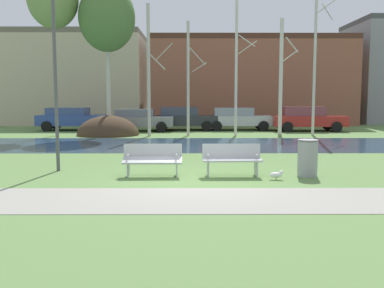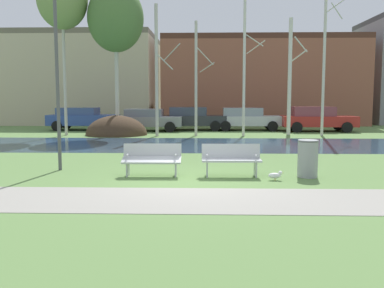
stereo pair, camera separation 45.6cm
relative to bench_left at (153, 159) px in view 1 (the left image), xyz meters
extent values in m
plane|color=#5B7F42|center=(1.08, 9.13, -0.47)|extent=(120.00, 120.00, 0.00)
cube|color=gray|center=(1.08, -2.78, -0.47)|extent=(60.00, 2.30, 0.01)
cube|color=#2D475B|center=(1.08, 7.79, -0.47)|extent=(80.00, 6.05, 0.01)
ellipsoid|color=#423021|center=(-3.55, 12.61, -0.47)|extent=(3.44, 3.19, 2.19)
cube|color=#B2B5B7|center=(0.00, -0.09, -0.02)|extent=(1.61, 0.51, 0.16)
cube|color=#B2B5B7|center=(0.00, 0.19, 0.20)|extent=(1.60, 0.11, 0.40)
cube|color=#B2B5B7|center=(-0.66, -0.05, -0.25)|extent=(0.05, 0.43, 0.45)
cube|color=#B2B5B7|center=(0.66, -0.02, -0.25)|extent=(0.05, 0.43, 0.45)
cylinder|color=#B2B5B7|center=(-0.65, -0.09, 0.12)|extent=(0.05, 0.28, 0.04)
cylinder|color=#B2B5B7|center=(0.66, -0.06, 0.12)|extent=(0.05, 0.28, 0.04)
cube|color=#B2B5B7|center=(2.17, -0.09, -0.02)|extent=(1.61, 0.51, 0.05)
cube|color=#B2B5B7|center=(2.16, 0.19, 0.20)|extent=(1.60, 0.11, 0.40)
cube|color=#B2B5B7|center=(1.51, -0.05, -0.25)|extent=(0.05, 0.43, 0.45)
cube|color=#B2B5B7|center=(2.82, -0.02, -0.25)|extent=(0.05, 0.43, 0.45)
cylinder|color=#B2B5B7|center=(1.51, -0.09, 0.12)|extent=(0.05, 0.28, 0.04)
cylinder|color=#B2B5B7|center=(2.82, -0.06, 0.12)|extent=(0.05, 0.28, 0.04)
cylinder|color=gray|center=(4.21, -0.05, 0.03)|extent=(0.54, 0.54, 1.01)
torus|color=#545557|center=(4.21, -0.05, 0.50)|extent=(0.56, 0.56, 0.04)
ellipsoid|color=white|center=(3.26, -0.55, -0.35)|extent=(0.33, 0.15, 0.15)
sphere|color=white|center=(3.41, -0.55, -0.28)|extent=(0.11, 0.11, 0.11)
cone|color=gold|center=(3.46, -0.55, -0.28)|extent=(0.06, 0.03, 0.03)
cylinder|color=gold|center=(3.27, -0.58, -0.42)|extent=(0.01, 0.01, 0.10)
cylinder|color=gold|center=(3.27, -0.52, -0.42)|extent=(0.01, 0.01, 0.10)
cylinder|color=#4C4C51|center=(-2.83, 0.86, 2.30)|extent=(0.10, 0.10, 5.54)
cylinder|color=#BCB7A8|center=(-6.30, 12.30, 4.27)|extent=(0.16, 0.16, 9.48)
cylinder|color=#BCB7A8|center=(-3.50, 12.71, 3.65)|extent=(0.22, 0.22, 8.25)
ellipsoid|color=#4C7038|center=(-3.50, 12.71, 5.96)|extent=(3.08, 3.08, 3.69)
cylinder|color=#BCB7A8|center=(-1.19, 11.93, 3.05)|extent=(0.18, 0.18, 7.04)
cylinder|color=#BCB7A8|center=(-0.40, 12.47, 4.09)|extent=(1.05, 1.49, 0.81)
cylinder|color=#BCB7A8|center=(-0.71, 11.44, 3.51)|extent=(0.87, 0.85, 0.84)
cylinder|color=#BCB7A8|center=(0.93, 12.32, 2.63)|extent=(0.15, 0.15, 6.20)
cylinder|color=#BCB7A8|center=(1.53, 12.72, 3.28)|extent=(0.83, 1.18, 0.49)
cylinder|color=#BCB7A8|center=(1.43, 11.80, 3.80)|extent=(0.91, 0.88, 0.87)
cylinder|color=beige|center=(3.52, 12.12, 3.70)|extent=(0.15, 0.15, 8.35)
cylinder|color=beige|center=(4.17, 12.56, 4.35)|extent=(0.88, 1.26, 0.61)
cylinder|color=beige|center=(4.02, 11.60, 4.59)|extent=(1.03, 1.00, 0.51)
cylinder|color=beige|center=(6.16, 13.13, 2.77)|extent=(0.21, 0.21, 6.48)
cylinder|color=beige|center=(6.70, 13.50, 3.95)|extent=(0.75, 1.05, 0.63)
cylinder|color=beige|center=(6.64, 12.63, 4.50)|extent=(0.92, 0.90, 0.77)
cylinder|color=beige|center=(7.89, 12.58, 4.22)|extent=(0.15, 0.15, 9.38)
cylinder|color=beige|center=(8.66, 13.11, 6.70)|extent=(1.03, 1.46, 0.75)
cylinder|color=beige|center=(8.36, 12.11, 6.17)|extent=(0.87, 0.85, 0.73)
cube|color=#2D4793|center=(-6.37, 16.12, 0.18)|extent=(4.38, 1.93, 0.67)
cube|color=#32457F|center=(-6.72, 16.12, 0.74)|extent=(2.46, 1.69, 0.46)
cylinder|color=black|center=(-4.92, 17.06, -0.15)|extent=(0.64, 0.22, 0.64)
cylinder|color=black|center=(-4.94, 15.16, -0.15)|extent=(0.64, 0.22, 0.64)
cylinder|color=black|center=(-7.80, 17.08, -0.15)|extent=(0.64, 0.22, 0.64)
cylinder|color=black|center=(-7.82, 15.18, -0.15)|extent=(0.64, 0.22, 0.64)
cube|color=slate|center=(-2.04, 15.42, 0.15)|extent=(4.10, 1.80, 0.60)
cube|color=slate|center=(-2.37, 15.42, 0.68)|extent=(2.30, 1.58, 0.46)
cylinder|color=black|center=(-0.68, 16.29, -0.15)|extent=(0.64, 0.22, 0.64)
cylinder|color=black|center=(-0.70, 14.52, -0.15)|extent=(0.64, 0.22, 0.64)
cylinder|color=black|center=(-3.38, 16.31, -0.15)|extent=(0.64, 0.22, 0.64)
cylinder|color=black|center=(-3.39, 14.54, -0.15)|extent=(0.64, 0.22, 0.64)
cube|color=#282B30|center=(0.70, 16.28, 0.16)|extent=(4.16, 1.86, 0.62)
cube|color=#2F3648|center=(0.37, 16.29, 0.74)|extent=(2.34, 1.62, 0.54)
cylinder|color=black|center=(2.07, 17.19, -0.15)|extent=(0.64, 0.22, 0.64)
cylinder|color=black|center=(2.06, 15.36, -0.15)|extent=(0.64, 0.22, 0.64)
cylinder|color=black|center=(-0.67, 17.21, -0.15)|extent=(0.64, 0.22, 0.64)
cylinder|color=black|center=(-0.68, 15.38, -0.15)|extent=(0.64, 0.22, 0.64)
cube|color=#B2B5BC|center=(4.16, 16.22, 0.15)|extent=(4.41, 1.74, 0.61)
cube|color=gray|center=(3.81, 16.22, 0.71)|extent=(2.47, 1.52, 0.51)
cylinder|color=black|center=(5.61, 17.06, -0.15)|extent=(0.64, 0.22, 0.64)
cylinder|color=black|center=(5.60, 15.36, -0.15)|extent=(0.64, 0.22, 0.64)
cylinder|color=black|center=(2.71, 17.08, -0.15)|extent=(0.64, 0.22, 0.64)
cylinder|color=black|center=(2.70, 15.38, -0.15)|extent=(0.64, 0.22, 0.64)
cube|color=maroon|center=(8.41, 15.44, 0.17)|extent=(4.50, 1.84, 0.64)
cube|color=brown|center=(8.05, 15.44, 0.77)|extent=(2.52, 1.61, 0.58)
cylinder|color=black|center=(9.90, 16.33, -0.15)|extent=(0.64, 0.22, 0.64)
cylinder|color=black|center=(9.89, 14.52, -0.15)|extent=(0.64, 0.22, 0.64)
cylinder|color=black|center=(6.94, 16.35, -0.15)|extent=(0.64, 0.22, 0.64)
cylinder|color=black|center=(6.93, 14.54, -0.15)|extent=(0.64, 0.22, 0.64)
cube|color=#BCAD8E|center=(-9.05, 24.71, 2.85)|extent=(12.81, 9.83, 6.65)
cube|color=#675F4E|center=(-9.05, 24.71, 6.38)|extent=(12.81, 9.83, 0.40)
cube|color=brown|center=(5.80, 23.49, 2.66)|extent=(15.24, 6.93, 6.27)
cube|color=#4E2C21|center=(5.80, 23.49, 5.99)|extent=(15.24, 6.93, 0.40)
camera|label=1|loc=(1.01, -11.81, 1.70)|focal=41.03mm
camera|label=2|loc=(1.47, -11.81, 1.70)|focal=41.03mm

